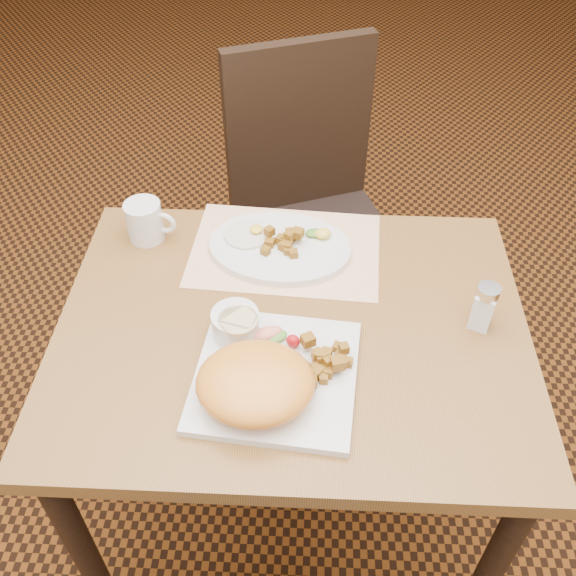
# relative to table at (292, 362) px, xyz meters

# --- Properties ---
(ground) EXTENTS (8.00, 8.00, 0.00)m
(ground) POSITION_rel_table_xyz_m (0.00, 0.00, -0.64)
(ground) COLOR black
(ground) RESTS_ON ground
(table) EXTENTS (0.90, 0.70, 0.75)m
(table) POSITION_rel_table_xyz_m (0.00, 0.00, 0.00)
(table) COLOR brown
(table) RESTS_ON ground
(chair_far) EXTENTS (0.55, 0.55, 0.97)m
(chair_far) POSITION_rel_table_xyz_m (0.03, 0.67, -0.10)
(chair_far) COLOR black
(chair_far) RESTS_ON ground
(placemat) EXTENTS (0.42, 0.31, 0.00)m
(placemat) POSITION_rel_table_xyz_m (-0.02, 0.22, 0.11)
(placemat) COLOR white
(placemat) RESTS_ON table
(plate_square) EXTENTS (0.31, 0.31, 0.02)m
(plate_square) POSITION_rel_table_xyz_m (-0.02, -0.13, 0.12)
(plate_square) COLOR silver
(plate_square) RESTS_ON table
(plate_oval) EXTENTS (0.33, 0.26, 0.02)m
(plate_oval) POSITION_rel_table_xyz_m (-0.04, 0.21, 0.12)
(plate_oval) COLOR silver
(plate_oval) RESTS_ON placemat
(hollandaise_mound) EXTENTS (0.20, 0.18, 0.07)m
(hollandaise_mound) POSITION_rel_table_xyz_m (-0.06, -0.18, 0.16)
(hollandaise_mound) COLOR orange
(hollandaise_mound) RESTS_ON plate_square
(ramekin) EXTENTS (0.09, 0.09, 0.05)m
(ramekin) POSITION_rel_table_xyz_m (-0.10, -0.04, 0.15)
(ramekin) COLOR silver
(ramekin) RESTS_ON plate_square
(garnish_sq) EXTENTS (0.10, 0.06, 0.03)m
(garnish_sq) POSITION_rel_table_xyz_m (-0.03, -0.05, 0.14)
(garnish_sq) COLOR #387223
(garnish_sq) RESTS_ON plate_square
(fried_egg) EXTENTS (0.10, 0.10, 0.02)m
(fried_egg) POSITION_rel_table_xyz_m (-0.10, 0.24, 0.13)
(fried_egg) COLOR white
(fried_egg) RESTS_ON plate_oval
(garnish_ov) EXTENTS (0.06, 0.04, 0.02)m
(garnish_ov) POSITION_rel_table_xyz_m (0.05, 0.25, 0.14)
(garnish_ov) COLOR #387223
(garnish_ov) RESTS_ON plate_oval
(salt_shaker) EXTENTS (0.06, 0.06, 0.10)m
(salt_shaker) POSITION_rel_table_xyz_m (0.36, 0.02, 0.16)
(salt_shaker) COLOR white
(salt_shaker) RESTS_ON table
(coffee_mug) EXTENTS (0.11, 0.08, 0.09)m
(coffee_mug) POSITION_rel_table_xyz_m (-0.33, 0.25, 0.15)
(coffee_mug) COLOR silver
(coffee_mug) RESTS_ON table
(home_fries_sq) EXTENTS (0.11, 0.11, 0.04)m
(home_fries_sq) POSITION_rel_table_xyz_m (0.06, -0.11, 0.14)
(home_fries_sq) COLOR #936217
(home_fries_sq) RESTS_ON plate_square
(home_fries_ov) EXTENTS (0.09, 0.08, 0.03)m
(home_fries_ov) POSITION_rel_table_xyz_m (-0.02, 0.21, 0.14)
(home_fries_ov) COLOR #936217
(home_fries_ov) RESTS_ON plate_oval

